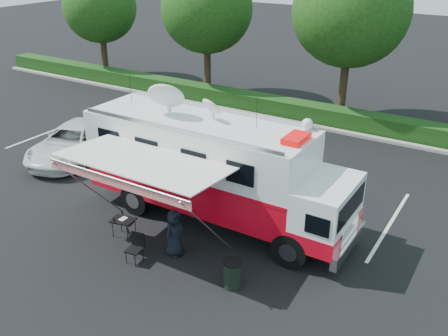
# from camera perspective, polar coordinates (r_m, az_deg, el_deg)

# --- Properties ---
(ground_plane) EXTENTS (120.00, 120.00, 0.00)m
(ground_plane) POSITION_cam_1_polar(r_m,az_deg,el_deg) (18.43, -0.82, -5.92)
(ground_plane) COLOR black
(ground_plane) RESTS_ON ground
(back_border) EXTENTS (60.00, 6.14, 8.87)m
(back_border) POSITION_cam_1_polar(r_m,az_deg,el_deg) (27.60, 16.34, 14.69)
(back_border) COLOR #9E998E
(back_border) RESTS_ON ground_plane
(stall_lines) EXTENTS (24.12, 5.50, 0.01)m
(stall_lines) POSITION_cam_1_polar(r_m,az_deg,el_deg) (20.91, 2.45, -1.95)
(stall_lines) COLOR silver
(stall_lines) RESTS_ON ground_plane
(command_truck) EXTENTS (9.93, 2.73, 4.77)m
(command_truck) POSITION_cam_1_polar(r_m,az_deg,el_deg) (17.52, -1.10, -0.10)
(command_truck) COLOR black
(command_truck) RESTS_ON ground_plane
(awning) EXTENTS (5.42, 2.79, 3.27)m
(awning) POSITION_cam_1_polar(r_m,az_deg,el_deg) (15.54, -9.59, 0.32)
(awning) COLOR silver
(awning) RESTS_ON ground_plane
(white_suv) EXTENTS (4.09, 5.98, 1.52)m
(white_suv) POSITION_cam_1_polar(r_m,az_deg,el_deg) (24.60, -16.68, 1.23)
(white_suv) COLOR silver
(white_suv) RESTS_ON ground_plane
(person) EXTENTS (0.61, 0.85, 1.63)m
(person) POSITION_cam_1_polar(r_m,az_deg,el_deg) (16.65, -5.54, -9.80)
(person) COLOR black
(person) RESTS_ON ground_plane
(folding_table) EXTENTS (0.92, 0.74, 0.69)m
(folding_table) POSITION_cam_1_polar(r_m,az_deg,el_deg) (17.46, -11.43, -5.95)
(folding_table) COLOR black
(folding_table) RESTS_ON ground_plane
(folding_chair) EXTENTS (0.53, 0.56, 0.98)m
(folding_chair) POSITION_cam_1_polar(r_m,az_deg,el_deg) (16.22, -10.01, -8.66)
(folding_chair) COLOR black
(folding_chair) RESTS_ON ground_plane
(trash_bin) EXTENTS (0.59, 0.59, 0.89)m
(trash_bin) POSITION_cam_1_polar(r_m,az_deg,el_deg) (14.99, 0.99, -12.01)
(trash_bin) COLOR black
(trash_bin) RESTS_ON ground_plane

